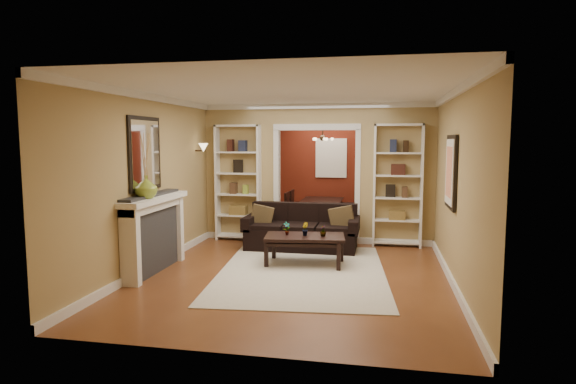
% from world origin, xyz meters
% --- Properties ---
extents(floor, '(8.00, 8.00, 0.00)m').
position_xyz_m(floor, '(0.00, 0.00, 0.00)').
color(floor, brown).
rests_on(floor, ground).
extents(ceiling, '(8.00, 8.00, 0.00)m').
position_xyz_m(ceiling, '(0.00, 0.00, 2.70)').
color(ceiling, white).
rests_on(ceiling, ground).
extents(wall_back, '(8.00, 0.00, 8.00)m').
position_xyz_m(wall_back, '(0.00, 4.00, 1.35)').
color(wall_back, tan).
rests_on(wall_back, ground).
extents(wall_front, '(8.00, 0.00, 8.00)m').
position_xyz_m(wall_front, '(0.00, -4.00, 1.35)').
color(wall_front, tan).
rests_on(wall_front, ground).
extents(wall_left, '(0.00, 8.00, 8.00)m').
position_xyz_m(wall_left, '(-2.25, 0.00, 1.35)').
color(wall_left, tan).
rests_on(wall_left, ground).
extents(wall_right, '(0.00, 8.00, 8.00)m').
position_xyz_m(wall_right, '(2.25, 0.00, 1.35)').
color(wall_right, tan).
rests_on(wall_right, ground).
extents(partition_wall, '(4.50, 0.15, 2.70)m').
position_xyz_m(partition_wall, '(0.00, 1.20, 1.35)').
color(partition_wall, tan).
rests_on(partition_wall, floor).
extents(red_back_panel, '(4.44, 0.04, 2.64)m').
position_xyz_m(red_back_panel, '(0.00, 3.97, 1.32)').
color(red_back_panel, maroon).
rests_on(red_back_panel, floor).
extents(dining_window, '(0.78, 0.03, 0.98)m').
position_xyz_m(dining_window, '(0.00, 3.93, 1.55)').
color(dining_window, '#8CA5CC').
rests_on(dining_window, wall_back).
extents(area_rug, '(2.79, 3.69, 0.01)m').
position_xyz_m(area_rug, '(0.08, -1.08, 0.01)').
color(area_rug, beige).
rests_on(area_rug, floor).
extents(sofa, '(2.09, 0.90, 0.82)m').
position_xyz_m(sofa, '(-0.18, 0.45, 0.41)').
color(sofa, black).
rests_on(sofa, floor).
extents(pillow_left, '(0.40, 0.16, 0.39)m').
position_xyz_m(pillow_left, '(-0.92, 0.43, 0.60)').
color(pillow_left, brown).
rests_on(pillow_left, sofa).
extents(pillow_right, '(0.43, 0.14, 0.42)m').
position_xyz_m(pillow_right, '(0.57, 0.43, 0.61)').
color(pillow_right, brown).
rests_on(pillow_right, sofa).
extents(coffee_table, '(1.33, 0.83, 0.48)m').
position_xyz_m(coffee_table, '(0.06, -0.65, 0.24)').
color(coffee_table, black).
rests_on(coffee_table, floor).
extents(plant_left, '(0.13, 0.13, 0.21)m').
position_xyz_m(plant_left, '(-0.24, -0.65, 0.58)').
color(plant_left, '#336626').
rests_on(plant_left, coffee_table).
extents(plant_center, '(0.13, 0.14, 0.21)m').
position_xyz_m(plant_center, '(0.06, -0.65, 0.58)').
color(plant_center, '#336626').
rests_on(plant_center, coffee_table).
extents(plant_right, '(0.11, 0.11, 0.18)m').
position_xyz_m(plant_right, '(0.35, -0.65, 0.57)').
color(plant_right, '#336626').
rests_on(plant_right, coffee_table).
extents(bookshelf_left, '(0.90, 0.30, 2.30)m').
position_xyz_m(bookshelf_left, '(-1.55, 1.03, 1.15)').
color(bookshelf_left, white).
rests_on(bookshelf_left, floor).
extents(bookshelf_right, '(0.90, 0.30, 2.30)m').
position_xyz_m(bookshelf_right, '(1.55, 1.03, 1.15)').
color(bookshelf_right, white).
rests_on(bookshelf_right, floor).
extents(fireplace, '(0.32, 1.70, 1.16)m').
position_xyz_m(fireplace, '(-2.09, -1.50, 0.58)').
color(fireplace, white).
rests_on(fireplace, floor).
extents(vase, '(0.35, 0.35, 0.34)m').
position_xyz_m(vase, '(-2.09, -1.76, 1.33)').
color(vase, olive).
rests_on(vase, fireplace).
extents(mirror, '(0.03, 0.95, 1.10)m').
position_xyz_m(mirror, '(-2.23, -1.50, 1.80)').
color(mirror, silver).
rests_on(mirror, wall_left).
extents(wall_sconce, '(0.18, 0.18, 0.22)m').
position_xyz_m(wall_sconce, '(-2.15, 0.55, 1.83)').
color(wall_sconce, '#FFE0A5').
rests_on(wall_sconce, wall_left).
extents(framed_art, '(0.04, 0.85, 1.05)m').
position_xyz_m(framed_art, '(2.21, -1.00, 1.55)').
color(framed_art, black).
rests_on(framed_art, wall_right).
extents(dining_table, '(1.69, 0.94, 0.59)m').
position_xyz_m(dining_table, '(-0.09, 2.88, 0.30)').
color(dining_table, black).
rests_on(dining_table, floor).
extents(dining_chair_nw, '(0.51, 0.51, 0.83)m').
position_xyz_m(dining_chair_nw, '(-0.64, 2.58, 0.42)').
color(dining_chair_nw, black).
rests_on(dining_chair_nw, floor).
extents(dining_chair_ne, '(0.57, 0.57, 0.90)m').
position_xyz_m(dining_chair_ne, '(0.46, 2.58, 0.45)').
color(dining_chair_ne, black).
rests_on(dining_chair_ne, floor).
extents(dining_chair_sw, '(0.42, 0.42, 0.82)m').
position_xyz_m(dining_chair_sw, '(-0.64, 3.18, 0.41)').
color(dining_chair_sw, black).
rests_on(dining_chair_sw, floor).
extents(dining_chair_se, '(0.51, 0.51, 0.95)m').
position_xyz_m(dining_chair_se, '(0.46, 3.18, 0.47)').
color(dining_chair_se, black).
rests_on(dining_chair_se, floor).
extents(chandelier, '(0.50, 0.50, 0.30)m').
position_xyz_m(chandelier, '(0.00, 2.70, 2.02)').
color(chandelier, '#312216').
rests_on(chandelier, ceiling).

